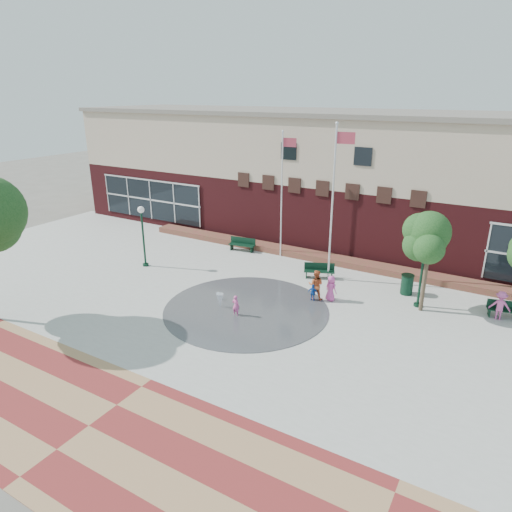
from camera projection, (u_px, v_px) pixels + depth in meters
The scene contains 22 objects.
ground at pixel (212, 335), 20.86m from camera, with size 120.00×120.00×0.00m, color #666056.
plaza_concrete at pixel (256, 302), 24.10m from camera, with size 46.00×18.00×0.01m, color #A8A8A0.
paver_band at pixel (89, 426), 15.19m from camera, with size 46.00×6.00×0.01m, color maroon.
splash_pad at pixel (246, 309), 23.29m from camera, with size 8.40×8.40×0.01m, color #383A3D.
library_building at pixel (349, 176), 33.43m from camera, with size 44.40×10.40×9.20m.
flower_bed at pixel (314, 259), 30.26m from camera, with size 26.00×1.20×0.40m, color maroon.
flagpole_left at pixel (282, 189), 29.24m from camera, with size 0.96×0.24×8.25m.
flagpole_right at pixel (334, 196), 25.37m from camera, with size 1.11×0.22×9.00m.
lamp_left at pixel (143, 230), 28.26m from camera, with size 0.41×0.41×3.90m.
lamp_right at pixel (423, 262), 22.79m from camera, with size 0.42×0.42×4.00m.
bench_left at pixel (242, 247), 31.70m from camera, with size 1.90×0.78×0.93m.
bench_mid at pixel (319, 273), 27.11m from camera, with size 1.84×1.17×0.90m.
bench_right at pixel (505, 313), 22.35m from camera, with size 1.74×0.84×0.84m.
trash_can at pixel (407, 284), 24.87m from camera, with size 0.69×0.69×1.14m.
tree_mid at pixel (429, 246), 22.02m from camera, with size 2.82×2.82×4.76m.
water_jet_a at pixel (220, 307), 23.51m from camera, with size 0.37×0.37×0.73m, color white.
water_jet_b at pixel (218, 300), 24.37m from camera, with size 0.17×0.17×0.39m, color white.
child_splash at pixel (236, 306), 22.48m from camera, with size 0.40×0.26×1.09m, color #E956A3.
adult_red at pixel (316, 285), 24.17m from camera, with size 0.80×0.63×1.66m, color #C5592D.
adult_pink at pixel (331, 288), 24.07m from camera, with size 0.69×0.45×1.40m, color #DC4BA4.
child_blue at pixel (313, 293), 24.07m from camera, with size 0.56×0.23×0.95m, color #174BB2.
person_bench at pixel (500, 306), 22.05m from camera, with size 0.96×0.55×1.48m, color #D657A2.
Camera 1 is at (11.07, -14.80, 10.52)m, focal length 32.00 mm.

